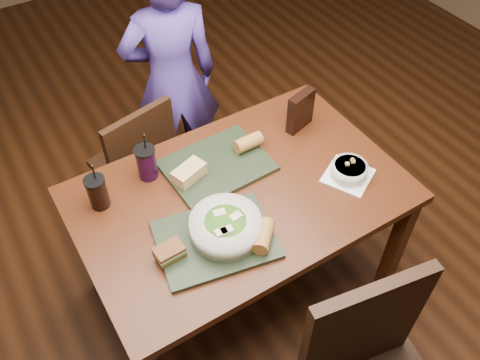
% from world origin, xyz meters
% --- Properties ---
extents(ground, '(6.00, 6.00, 0.00)m').
position_xyz_m(ground, '(0.00, 0.00, 0.00)').
color(ground, '#381C0B').
rests_on(ground, ground).
extents(dining_table, '(1.30, 0.85, 0.75)m').
position_xyz_m(dining_table, '(0.00, 0.00, 0.66)').
color(dining_table, '#451F0D').
rests_on(dining_table, ground).
extents(chair_far, '(0.43, 0.44, 0.84)m').
position_xyz_m(chair_far, '(-0.19, 0.64, 0.47)').
color(chair_far, black).
rests_on(chair_far, ground).
extents(diner, '(0.56, 0.43, 1.37)m').
position_xyz_m(diner, '(0.13, 0.89, 0.69)').
color(diner, '#513BA4').
rests_on(diner, ground).
extents(tray_near, '(0.47, 0.39, 0.02)m').
position_xyz_m(tray_near, '(-0.20, -0.16, 0.76)').
color(tray_near, black).
rests_on(tray_near, dining_table).
extents(tray_far, '(0.43, 0.33, 0.02)m').
position_xyz_m(tray_far, '(-0.01, 0.17, 0.76)').
color(tray_far, black).
rests_on(tray_far, dining_table).
extents(salad_bowl, '(0.26, 0.26, 0.09)m').
position_xyz_m(salad_bowl, '(-0.16, -0.16, 0.81)').
color(salad_bowl, silver).
rests_on(salad_bowl, tray_near).
extents(soup_bowl, '(0.24, 0.24, 0.07)m').
position_xyz_m(soup_bowl, '(0.42, -0.16, 0.78)').
color(soup_bowl, white).
rests_on(soup_bowl, dining_table).
extents(sandwich_near, '(0.10, 0.07, 0.05)m').
position_xyz_m(sandwich_near, '(-0.38, -0.14, 0.79)').
color(sandwich_near, '#593819').
rests_on(sandwich_near, tray_near).
extents(sandwich_far, '(0.15, 0.11, 0.05)m').
position_xyz_m(sandwich_far, '(-0.14, 0.16, 0.80)').
color(sandwich_far, tan).
rests_on(sandwich_far, tray_far).
extents(baguette_near, '(0.13, 0.13, 0.06)m').
position_xyz_m(baguette_near, '(-0.06, -0.26, 0.80)').
color(baguette_near, '#AD7533').
rests_on(baguette_near, tray_near).
extents(baguette_far, '(0.12, 0.06, 0.06)m').
position_xyz_m(baguette_far, '(0.15, 0.18, 0.80)').
color(baguette_far, '#AD7533').
rests_on(baguette_far, tray_far).
extents(cup_cola, '(0.08, 0.08, 0.22)m').
position_xyz_m(cup_cola, '(-0.50, 0.23, 0.82)').
color(cup_cola, black).
rests_on(cup_cola, dining_table).
extents(cup_berry, '(0.08, 0.08, 0.23)m').
position_xyz_m(cup_berry, '(-0.27, 0.27, 0.83)').
color(cup_berry, black).
rests_on(cup_berry, dining_table).
extents(chip_bag, '(0.15, 0.08, 0.18)m').
position_xyz_m(chip_bag, '(0.43, 0.19, 0.84)').
color(chip_bag, black).
rests_on(chip_bag, dining_table).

